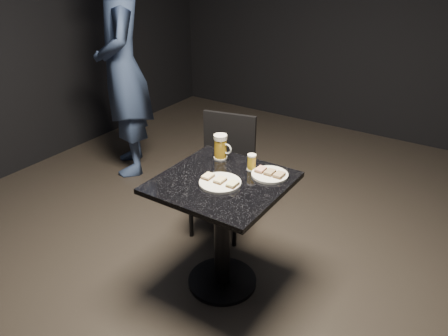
{
  "coord_description": "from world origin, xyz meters",
  "views": [
    {
      "loc": [
        1.2,
        -1.81,
        1.94
      ],
      "look_at": [
        0.0,
        0.02,
        0.82
      ],
      "focal_mm": 35.0,
      "sensor_mm": 36.0,
      "label": 1
    }
  ],
  "objects": [
    {
      "name": "floor",
      "position": [
        0.0,
        0.0,
        0.0
      ],
      "size": [
        6.0,
        6.0,
        0.0
      ],
      "primitive_type": "plane",
      "color": "black",
      "rests_on": "ground"
    },
    {
      "name": "plate_large",
      "position": [
        0.01,
        -0.04,
        0.76
      ],
      "size": [
        0.24,
        0.24,
        0.01
      ],
      "primitive_type": "cylinder",
      "color": "white",
      "rests_on": "table"
    },
    {
      "name": "plate_small",
      "position": [
        0.2,
        0.2,
        0.76
      ],
      "size": [
        0.21,
        0.21,
        0.01
      ],
      "primitive_type": "cylinder",
      "color": "white",
      "rests_on": "table"
    },
    {
      "name": "patron",
      "position": [
        -1.64,
        0.89,
        0.97
      ],
      "size": [
        0.83,
        0.82,
        1.94
      ],
      "primitive_type": "imported",
      "rotation": [
        0.0,
        0.0,
        -0.75
      ],
      "color": "navy",
      "rests_on": "floor"
    },
    {
      "name": "table",
      "position": [
        0.0,
        0.0,
        0.51
      ],
      "size": [
        0.7,
        0.7,
        0.75
      ],
      "color": "black",
      "rests_on": "floor"
    },
    {
      "name": "beer_mug",
      "position": [
        -0.16,
        0.23,
        0.83
      ],
      "size": [
        0.12,
        0.08,
        0.16
      ],
      "color": "silver",
      "rests_on": "table"
    },
    {
      "name": "beer_tumbler",
      "position": [
        0.07,
        0.21,
        0.8
      ],
      "size": [
        0.06,
        0.06,
        0.1
      ],
      "color": "silver",
      "rests_on": "table"
    },
    {
      "name": "chair",
      "position": [
        -0.36,
        0.56,
        0.5
      ],
      "size": [
        0.48,
        0.48,
        0.87
      ],
      "color": "black",
      "rests_on": "floor"
    },
    {
      "name": "canapes_on_plate_large",
      "position": [
        0.01,
        -0.04,
        0.77
      ],
      "size": [
        0.22,
        0.07,
        0.02
      ],
      "color": "#4C3521",
      "rests_on": "plate_large"
    },
    {
      "name": "canapes_on_plate_small",
      "position": [
        0.2,
        0.2,
        0.77
      ],
      "size": [
        0.17,
        0.07,
        0.02
      ],
      "color": "#4C3521",
      "rests_on": "plate_small"
    }
  ]
}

